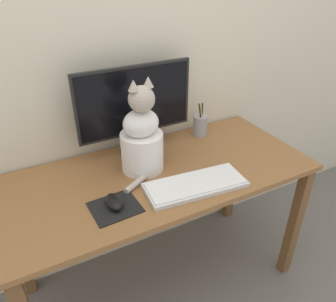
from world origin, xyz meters
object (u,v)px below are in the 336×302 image
at_px(keyboard, 195,185).
at_px(pen_cup, 200,125).
at_px(cat, 142,138).
at_px(monitor, 135,106).
at_px(computer_mouse_left, 114,202).

relative_size(keyboard, pen_cup, 2.37).
relative_size(keyboard, cat, 1.03).
height_order(keyboard, pen_cup, pen_cup).
bearing_deg(monitor, cat, -103.99).
distance_m(cat, pen_cup, 0.44).
bearing_deg(cat, computer_mouse_left, -146.24).
xyz_separation_m(monitor, pen_cup, (0.37, 0.01, -0.18)).
height_order(monitor, computer_mouse_left, monitor).
distance_m(computer_mouse_left, pen_cup, 0.70).
bearing_deg(monitor, keyboard, -75.45).
bearing_deg(monitor, pen_cup, 1.35).
distance_m(monitor, pen_cup, 0.41).
xyz_separation_m(cat, pen_cup, (0.40, 0.16, -0.10)).
distance_m(monitor, computer_mouse_left, 0.47).
bearing_deg(cat, monitor, 67.02).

